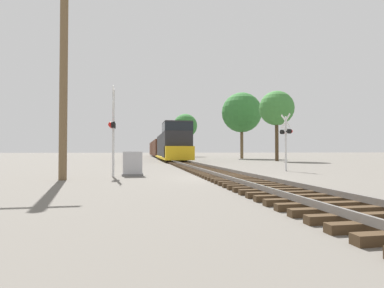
{
  "coord_description": "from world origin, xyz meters",
  "views": [
    {
      "loc": [
        -4.21,
        -14.18,
        1.31
      ],
      "look_at": [
        -0.23,
        8.48,
        1.83
      ],
      "focal_mm": 28.0,
      "sensor_mm": 36.0,
      "label": 1
    }
  ],
  "objects_px": {
    "utility_pole": "(64,76)",
    "relay_cabinet": "(133,164)",
    "tree_deep_background": "(185,126)",
    "freight_train": "(162,148)",
    "tree_mid_background": "(242,113)",
    "crossing_signal_near": "(113,126)",
    "crossing_signal_far": "(286,136)",
    "tree_far_right": "(277,109)"
  },
  "relations": [
    {
      "from": "crossing_signal_near",
      "to": "tree_far_right",
      "type": "distance_m",
      "value": 27.85
    },
    {
      "from": "tree_far_right",
      "to": "relay_cabinet",
      "type": "bearing_deg",
      "value": -131.64
    },
    {
      "from": "relay_cabinet",
      "to": "tree_mid_background",
      "type": "xyz_separation_m",
      "value": [
        17.28,
        32.11,
        7.13
      ]
    },
    {
      "from": "crossing_signal_near",
      "to": "relay_cabinet",
      "type": "distance_m",
      "value": 2.19
    },
    {
      "from": "crossing_signal_far",
      "to": "utility_pole",
      "type": "relative_size",
      "value": 0.41
    },
    {
      "from": "freight_train",
      "to": "crossing_signal_far",
      "type": "xyz_separation_m",
      "value": [
        5.17,
        -37.76,
        0.39
      ]
    },
    {
      "from": "crossing_signal_far",
      "to": "tree_far_right",
      "type": "bearing_deg",
      "value": -35.22
    },
    {
      "from": "freight_train",
      "to": "tree_deep_background",
      "type": "distance_m",
      "value": 14.44
    },
    {
      "from": "crossing_signal_far",
      "to": "tree_deep_background",
      "type": "height_order",
      "value": "tree_deep_background"
    },
    {
      "from": "relay_cabinet",
      "to": "utility_pole",
      "type": "height_order",
      "value": "utility_pole"
    },
    {
      "from": "freight_train",
      "to": "utility_pole",
      "type": "xyz_separation_m",
      "value": [
        -7.6,
        -41.6,
        2.76
      ]
    },
    {
      "from": "crossing_signal_near",
      "to": "tree_deep_background",
      "type": "relative_size",
      "value": 0.46
    },
    {
      "from": "crossing_signal_far",
      "to": "tree_mid_background",
      "type": "relative_size",
      "value": 0.33
    },
    {
      "from": "tree_far_right",
      "to": "tree_mid_background",
      "type": "xyz_separation_m",
      "value": [
        -0.36,
        12.27,
        1.02
      ]
    },
    {
      "from": "utility_pole",
      "to": "tree_mid_background",
      "type": "xyz_separation_m",
      "value": [
        20.32,
        33.82,
        3.09
      ]
    },
    {
      "from": "freight_train",
      "to": "crossing_signal_near",
      "type": "height_order",
      "value": "freight_train"
    },
    {
      "from": "crossing_signal_near",
      "to": "crossing_signal_far",
      "type": "xyz_separation_m",
      "value": [
        10.71,
        2.58,
        -0.23
      ]
    },
    {
      "from": "crossing_signal_far",
      "to": "tree_mid_background",
      "type": "distance_m",
      "value": 31.39
    },
    {
      "from": "tree_mid_background",
      "to": "tree_deep_background",
      "type": "relative_size",
      "value": 1.13
    },
    {
      "from": "freight_train",
      "to": "tree_deep_background",
      "type": "bearing_deg",
      "value": 62.97
    },
    {
      "from": "tree_far_right",
      "to": "tree_deep_background",
      "type": "height_order",
      "value": "tree_deep_background"
    },
    {
      "from": "crossing_signal_far",
      "to": "tree_deep_background",
      "type": "distance_m",
      "value": 50.02
    },
    {
      "from": "freight_train",
      "to": "tree_far_right",
      "type": "distance_m",
      "value": 24.43
    },
    {
      "from": "tree_far_right",
      "to": "tree_deep_background",
      "type": "distance_m",
      "value": 32.82
    },
    {
      "from": "tree_deep_background",
      "to": "tree_mid_background",
      "type": "bearing_deg",
      "value": -71.59
    },
    {
      "from": "utility_pole",
      "to": "tree_far_right",
      "type": "bearing_deg",
      "value": 46.18
    },
    {
      "from": "freight_train",
      "to": "tree_deep_background",
      "type": "xyz_separation_m",
      "value": [
        6.13,
        12.02,
        5.16
      ]
    },
    {
      "from": "crossing_signal_far",
      "to": "tree_mid_background",
      "type": "height_order",
      "value": "tree_mid_background"
    },
    {
      "from": "relay_cabinet",
      "to": "tree_far_right",
      "type": "xyz_separation_m",
      "value": [
        17.64,
        19.83,
        6.11
      ]
    },
    {
      "from": "freight_train",
      "to": "relay_cabinet",
      "type": "distance_m",
      "value": 40.17
    },
    {
      "from": "relay_cabinet",
      "to": "tree_mid_background",
      "type": "height_order",
      "value": "tree_mid_background"
    },
    {
      "from": "utility_pole",
      "to": "crossing_signal_far",
      "type": "bearing_deg",
      "value": 16.76
    },
    {
      "from": "relay_cabinet",
      "to": "tree_mid_background",
      "type": "bearing_deg",
      "value": 61.72
    },
    {
      "from": "crossing_signal_near",
      "to": "tree_mid_background",
      "type": "relative_size",
      "value": 0.41
    },
    {
      "from": "utility_pole",
      "to": "tree_deep_background",
      "type": "bearing_deg",
      "value": 75.64
    },
    {
      "from": "freight_train",
      "to": "tree_mid_background",
      "type": "height_order",
      "value": "tree_mid_background"
    },
    {
      "from": "crossing_signal_near",
      "to": "utility_pole",
      "type": "relative_size",
      "value": 0.5
    },
    {
      "from": "crossing_signal_near",
      "to": "utility_pole",
      "type": "xyz_separation_m",
      "value": [
        -2.06,
        -1.26,
        2.13
      ]
    },
    {
      "from": "utility_pole",
      "to": "relay_cabinet",
      "type": "bearing_deg",
      "value": 29.38
    },
    {
      "from": "relay_cabinet",
      "to": "tree_deep_background",
      "type": "xyz_separation_m",
      "value": [
        10.69,
        51.91,
        6.44
      ]
    },
    {
      "from": "freight_train",
      "to": "utility_pole",
      "type": "distance_m",
      "value": 42.38
    },
    {
      "from": "relay_cabinet",
      "to": "utility_pole",
      "type": "bearing_deg",
      "value": -150.62
    }
  ]
}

